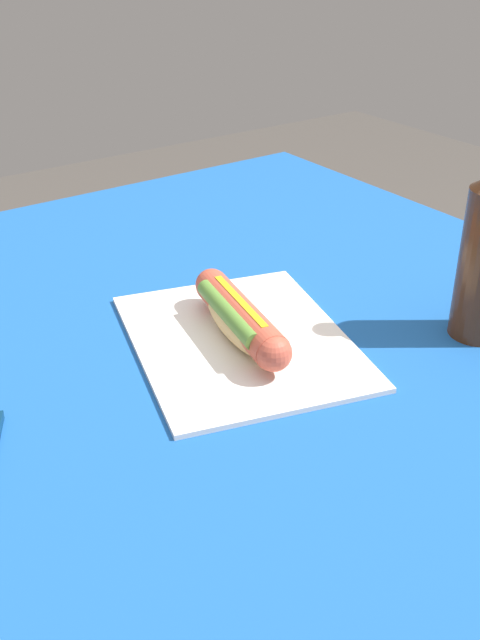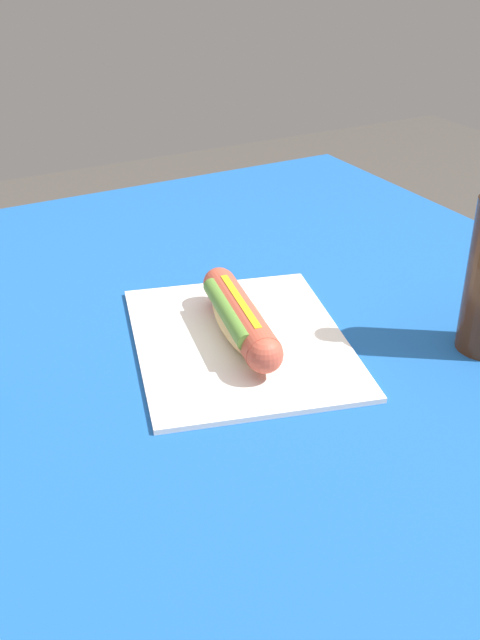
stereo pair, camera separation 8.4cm
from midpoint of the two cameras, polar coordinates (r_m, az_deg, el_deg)
The scene contains 3 objects.
dining_table at distance 0.91m, azimuth 3.82°, elevation -8.59°, with size 1.18×1.00×0.73m.
paper_wrapper at distance 0.86m, azimuth 2.82°, elevation -1.66°, with size 0.30×0.24×0.01m, color silver.
hot_dog at distance 0.84m, azimuth 2.80°, elevation 0.10°, with size 0.21×0.08×0.05m.
Camera 2 is at (-0.63, 0.36, 1.17)m, focal length 41.93 mm.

